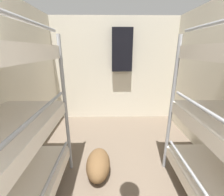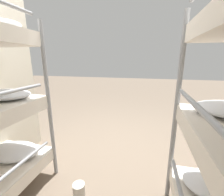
# 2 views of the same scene
# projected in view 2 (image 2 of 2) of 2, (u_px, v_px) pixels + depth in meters

# --- Properties ---
(ground_plane) EXTENTS (20.00, 20.00, 0.00)m
(ground_plane) POSITION_uv_depth(u_px,v_px,m) (117.00, 154.00, 2.30)
(ground_plane) COLOR #6B5B4C
(tin_can) EXTENTS (0.13, 0.13, 0.16)m
(tin_can) POSITION_uv_depth(u_px,v_px,m) (79.00, 191.00, 1.56)
(tin_can) COLOR #B7B2A8
(tin_can) RESTS_ON ground_plane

